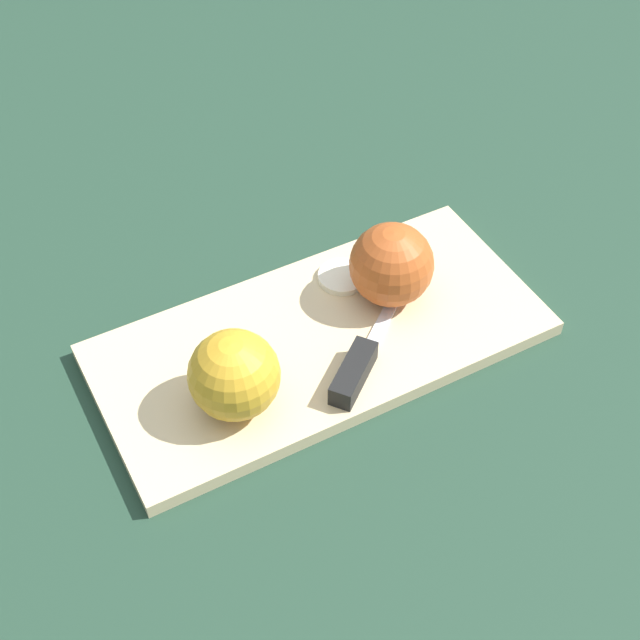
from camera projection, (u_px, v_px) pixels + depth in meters
name	position (u px, v px, depth m)	size (l,w,h in m)	color
ground_plane	(320.00, 345.00, 0.86)	(4.00, 4.00, 0.00)	#1E3828
cutting_board	(320.00, 340.00, 0.86)	(0.46, 0.26, 0.02)	#D1B789
apple_half_left	(234.00, 375.00, 0.77)	(0.08, 0.08, 0.08)	gold
apple_half_right	(391.00, 264.00, 0.86)	(0.08, 0.08, 0.08)	#AD4C1E
knife	(356.00, 368.00, 0.81)	(0.15, 0.09, 0.02)	silver
apple_slice	(342.00, 277.00, 0.90)	(0.05, 0.05, 0.01)	#EFE5C6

